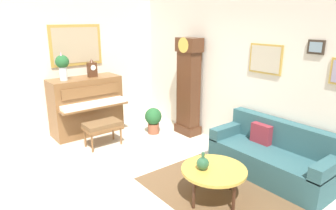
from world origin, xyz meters
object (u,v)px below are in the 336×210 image
Objects in this scene: coffee_table at (214,171)px; mantel_clock at (92,69)px; piano_bench at (102,126)px; green_jug at (203,163)px; potted_plant at (153,119)px; flower_vase at (62,64)px; piano at (87,106)px; couch at (273,156)px; grandfather_clock at (188,89)px.

coffee_table is 3.53m from mantel_clock.
piano_bench is 2.92× the size of green_jug.
potted_plant is at bearing 162.76° from coffee_table.
mantel_clock reaches higher than piano_bench.
flower_vase reaches higher than mantel_clock.
piano is 0.79m from mantel_clock.
potted_plant is at bearing 50.81° from piano.
green_jug is (-0.08, -0.13, 0.12)m from coffee_table.
green_jug is at bearing 10.43° from flower_vase.
mantel_clock is 1.66m from potted_plant.
couch is 5.00× the size of mantel_clock.
couch reaches higher than green_jug.
piano_bench is at bearing -93.11° from potted_plant.
green_jug is 0.43× the size of potted_plant.
piano_bench is 0.37× the size of couch.
green_jug is at bearing -121.56° from coffee_table.
potted_plant is (0.06, 1.15, -0.08)m from piano_bench.
flower_vase is at bearing -167.65° from coffee_table.
couch is at bearing 84.97° from coffee_table.
piano is at bearing 90.24° from flower_vase.
couch is at bearing 23.67° from piano.
couch is 1.38m from green_jug.
piano_bench is at bearing -15.88° from mantel_clock.
green_jug is (2.48, 0.24, 0.14)m from piano_bench.
grandfather_clock reaches higher than flower_vase.
potted_plant is at bearing 45.70° from mantel_clock.
green_jug is (3.31, 0.61, -0.98)m from flower_vase.
mantel_clock is at bearing 89.95° from flower_vase.
flower_vase is (-3.50, -1.96, 1.21)m from couch.
coffee_table is 0.20m from green_jug.
piano_bench is at bearing -174.51° from green_jug.
flower_vase is 2.13m from potted_plant.
piano is 2.48× the size of flower_vase.
grandfather_clock is (0.51, 1.74, 0.56)m from piano_bench.
grandfather_clock is 0.98m from potted_plant.
coffee_table is 2.32× the size of mantel_clock.
flower_vase is at bearing -150.76° from couch.
potted_plant is at bearing 59.60° from flower_vase.
grandfather_clock reaches higher than green_jug.
coffee_table is at bearing -33.61° from grandfather_clock.
piano_bench is 2.50m from green_jug.
potted_plant is at bearing 159.40° from green_jug.
grandfather_clock is 2.31× the size of coffee_table.
couch is 1.23m from coffee_table.
green_jug is (3.31, 0.00, -0.84)m from mantel_clock.
piano_bench is 0.80× the size of coffee_table.
potted_plant is (0.89, 1.52, -1.20)m from flower_vase.
piano is at bearing -156.33° from couch.
grandfather_clock is 2.05m from mantel_clock.
piano is 2.06× the size of piano_bench.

